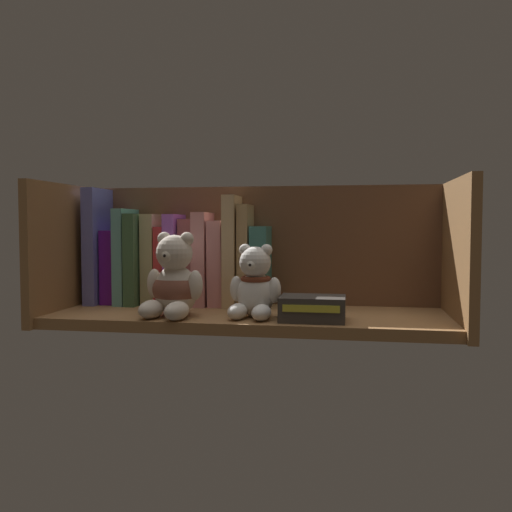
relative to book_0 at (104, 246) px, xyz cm
name	(u,v)px	position (x,y,z in cm)	size (l,w,h in cm)	color
shelf_board	(249,318)	(33.05, -9.93, -12.81)	(71.62, 24.19, 2.00)	olive
shelf_back_panel	(260,250)	(33.05, 2.77, -0.78)	(74.02, 1.20, 26.05)	brown
shelf_side_panel_left	(64,252)	(-3.56, -9.93, -0.78)	(1.60, 26.59, 26.05)	olive
shelf_side_panel_right	(458,255)	(69.66, -9.93, -0.78)	(1.60, 26.59, 26.05)	olive
book_0	(104,246)	(0.00, 0.00, 0.00)	(2.52, 14.81, 23.62)	#6366B5
book_1	(118,266)	(3.08, 0.00, -4.29)	(3.04, 11.31, 15.04)	#641589
book_2	(131,256)	(5.97, 0.00, -2.09)	(2.16, 14.21, 19.43)	#63A59D
book_3	(142,259)	(8.50, 0.00, -2.61)	(2.29, 14.88, 18.40)	#3A5D39
book_4	(155,259)	(11.26, 0.00, -2.63)	(2.64, 10.10, 18.36)	tan
book_5	(166,265)	(13.83, 0.00, -3.91)	(1.89, 10.76, 15.80)	#BC2F2F
book_6	(178,259)	(16.24, 0.00, -2.66)	(2.33, 12.57, 18.30)	#A456C8
book_7	(191,262)	(19.10, 0.00, -3.13)	(2.80, 9.61, 17.35)	#8F4949
book_8	(205,259)	(22.16, 0.00, -2.47)	(2.71, 12.22, 18.67)	tan
book_9	(220,263)	(25.26, 0.00, -3.30)	(2.89, 11.13, 17.02)	#D08585
book_10	(234,251)	(28.22, 0.00, -0.83)	(2.43, 12.85, 21.95)	tan
book_11	(247,255)	(30.82, 0.00, -1.72)	(2.16, 11.02, 20.18)	tan
book_12	(262,266)	(33.87, 0.00, -3.84)	(3.34, 10.92, 15.94)	#3C7D75
teddy_bear_larger	(174,283)	(20.69, -15.78, -5.94)	(11.08, 11.85, 14.93)	beige
teddy_bear_smaller	(255,286)	(34.96, -14.65, -6.33)	(9.49, 9.79, 12.84)	white
small_product_box	(313,308)	(45.16, -16.34, -9.72)	(10.93, 7.84, 4.16)	#38332D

